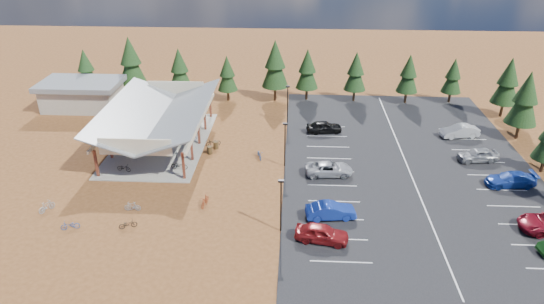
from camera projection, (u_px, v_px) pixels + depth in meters
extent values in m
plane|color=#5C3418|center=(237.00, 174.00, 51.78)|extent=(140.00, 140.00, 0.00)
cube|color=black|center=(407.00, 165.00, 53.58)|extent=(27.00, 44.00, 0.04)
cube|color=gray|center=(162.00, 143.00, 58.47)|extent=(10.60, 18.60, 0.10)
cube|color=#5B241A|center=(96.00, 163.00, 50.50)|extent=(0.25, 0.25, 3.00)
cube|color=#5B241A|center=(110.00, 146.00, 54.24)|extent=(0.25, 0.25, 3.00)
cube|color=#5B241A|center=(123.00, 130.00, 57.99)|extent=(0.25, 0.25, 3.00)
cube|color=#5B241A|center=(133.00, 117.00, 61.73)|extent=(0.25, 0.25, 3.00)
cube|color=#5B241A|center=(143.00, 105.00, 65.48)|extent=(0.25, 0.25, 3.00)
cube|color=#5B241A|center=(183.00, 165.00, 50.07)|extent=(0.25, 0.25, 3.00)
cube|color=#5B241A|center=(192.00, 148.00, 53.81)|extent=(0.25, 0.25, 3.00)
cube|color=#5B241A|center=(199.00, 132.00, 57.56)|extent=(0.25, 0.25, 3.00)
cube|color=#5B241A|center=(205.00, 118.00, 61.30)|extent=(0.25, 0.25, 3.00)
cube|color=#5B241A|center=(210.00, 106.00, 65.05)|extent=(0.25, 0.25, 3.00)
cube|color=beige|center=(117.00, 119.00, 57.33)|extent=(0.22, 18.00, 0.35)
cube|color=beige|center=(201.00, 120.00, 56.86)|extent=(0.22, 18.00, 0.35)
cube|color=slate|center=(134.00, 112.00, 56.83)|extent=(5.85, 19.40, 2.13)
cube|color=slate|center=(183.00, 113.00, 56.56)|extent=(5.85, 19.40, 2.13)
cube|color=beige|center=(135.00, 147.00, 48.71)|extent=(7.50, 0.15, 1.80)
cube|color=beige|center=(176.00, 88.00, 64.76)|extent=(7.50, 0.15, 1.80)
cube|color=#ADA593|center=(83.00, 97.00, 68.24)|extent=(10.00, 6.00, 3.20)
cube|color=slate|center=(80.00, 84.00, 67.36)|extent=(11.00, 7.00, 0.70)
cylinder|color=black|center=(281.00, 207.00, 41.51)|extent=(0.14, 0.14, 5.00)
cube|color=black|center=(281.00, 181.00, 40.36)|extent=(0.50, 0.25, 0.18)
cylinder|color=black|center=(285.00, 146.00, 52.21)|extent=(0.14, 0.14, 5.00)
cube|color=black|center=(285.00, 124.00, 51.06)|extent=(0.50, 0.25, 0.18)
cylinder|color=black|center=(288.00, 105.00, 62.91)|extent=(0.14, 0.14, 5.00)
cube|color=black|center=(288.00, 86.00, 61.76)|extent=(0.50, 0.25, 0.18)
cylinder|color=#423017|center=(210.00, 150.00, 55.84)|extent=(0.60, 0.60, 0.90)
cylinder|color=#423017|center=(216.00, 145.00, 56.99)|extent=(0.60, 0.60, 0.90)
cylinder|color=#382314|center=(90.00, 91.00, 72.71)|extent=(0.36, 0.36, 1.76)
cone|color=black|center=(86.00, 71.00, 71.36)|extent=(3.09, 3.09, 4.22)
cone|color=black|center=(84.00, 60.00, 70.57)|extent=(2.39, 2.39, 3.16)
cylinder|color=#382314|center=(135.00, 89.00, 72.55)|extent=(0.36, 0.36, 2.21)
cone|color=black|center=(131.00, 65.00, 70.86)|extent=(3.89, 3.89, 5.30)
cone|color=black|center=(129.00, 50.00, 69.87)|extent=(3.00, 3.00, 3.97)
cylinder|color=#382314|center=(182.00, 93.00, 71.50)|extent=(0.36, 0.36, 1.87)
cone|color=black|center=(180.00, 73.00, 70.07)|extent=(3.30, 3.30, 4.50)
cone|color=black|center=(179.00, 60.00, 69.22)|extent=(2.55, 2.55, 3.37)
cylinder|color=#382314|center=(228.00, 95.00, 71.18)|extent=(0.36, 0.36, 1.64)
cone|color=black|center=(227.00, 77.00, 69.92)|extent=(2.89, 2.89, 3.94)
cone|color=black|center=(227.00, 66.00, 69.18)|extent=(2.23, 2.23, 2.96)
cylinder|color=#382314|center=(275.00, 93.00, 71.13)|extent=(0.36, 0.36, 2.19)
cone|color=black|center=(275.00, 69.00, 69.46)|extent=(3.85, 3.85, 5.25)
cone|color=black|center=(275.00, 54.00, 68.47)|extent=(2.97, 2.97, 3.94)
cylinder|color=#382314|center=(306.00, 94.00, 71.44)|extent=(0.36, 0.36, 1.85)
cone|color=black|center=(307.00, 73.00, 70.02)|extent=(3.26, 3.26, 4.45)
cone|color=black|center=(308.00, 60.00, 69.18)|extent=(2.52, 2.52, 3.34)
cylinder|color=#382314|center=(354.00, 95.00, 70.92)|extent=(0.36, 0.36, 1.80)
cone|color=black|center=(355.00, 75.00, 69.54)|extent=(3.16, 3.16, 4.31)
cone|color=black|center=(356.00, 63.00, 68.73)|extent=(2.44, 2.44, 3.24)
cylinder|color=#382314|center=(405.00, 97.00, 70.29)|extent=(0.36, 0.36, 1.76)
cone|color=black|center=(408.00, 77.00, 68.94)|extent=(3.09, 3.09, 4.21)
cone|color=black|center=(410.00, 65.00, 68.15)|extent=(2.39, 2.39, 3.16)
cylinder|color=#382314|center=(449.00, 97.00, 70.48)|extent=(0.36, 0.36, 1.61)
cone|color=black|center=(453.00, 79.00, 69.25)|extent=(2.84, 2.84, 3.87)
cone|color=black|center=(454.00, 68.00, 68.52)|extent=(2.19, 2.19, 2.90)
cylinder|color=#382314|center=(543.00, 165.00, 51.83)|extent=(0.36, 0.36, 1.63)
cylinder|color=#382314|center=(517.00, 131.00, 59.20)|extent=(0.36, 0.36, 2.10)
cone|color=black|center=(524.00, 103.00, 57.60)|extent=(3.70, 3.70, 5.04)
cone|color=black|center=(529.00, 87.00, 56.65)|extent=(2.86, 2.86, 3.78)
cylinder|color=#382314|center=(502.00, 109.00, 65.62)|extent=(0.36, 0.36, 2.00)
cone|color=black|center=(507.00, 85.00, 64.09)|extent=(3.52, 3.52, 4.80)
cone|color=black|center=(510.00, 71.00, 63.19)|extent=(2.72, 2.72, 3.60)
imported|color=black|center=(124.00, 168.00, 51.88)|extent=(1.67, 0.88, 0.83)
imported|color=#989AA0|center=(128.00, 149.00, 55.65)|extent=(1.79, 0.62, 1.06)
imported|color=#131490|center=(145.00, 127.00, 61.26)|extent=(1.96, 0.97, 0.99)
imported|color=maroon|center=(159.00, 125.00, 61.99)|extent=(1.66, 0.55, 0.98)
imported|color=black|center=(179.00, 165.00, 52.26)|extent=(1.84, 0.72, 0.95)
imported|color=gray|center=(169.00, 143.00, 57.22)|extent=(1.73, 0.83, 1.00)
imported|color=navy|center=(190.00, 137.00, 58.70)|extent=(1.75, 0.85, 0.88)
imported|color=maroon|center=(178.00, 124.00, 62.31)|extent=(1.49, 0.44, 0.89)
imported|color=#919499|center=(47.00, 206.00, 45.18)|extent=(1.25, 1.75, 1.04)
imported|color=navy|center=(70.00, 225.00, 42.64)|extent=(1.72, 1.03, 0.85)
imported|color=maroon|center=(205.00, 201.00, 45.99)|extent=(0.85, 1.86, 1.08)
imported|color=black|center=(128.00, 224.00, 42.81)|extent=(1.68, 1.11, 0.83)
imported|color=#999AA0|center=(132.00, 206.00, 45.27)|extent=(1.57, 0.49, 0.93)
imported|color=#244990|center=(259.00, 154.00, 54.78)|extent=(1.11, 1.93, 0.96)
imported|color=black|center=(213.00, 142.00, 57.60)|extent=(1.88, 1.28, 0.93)
imported|color=maroon|center=(322.00, 233.00, 40.95)|extent=(4.80, 2.61, 1.55)
imported|color=navy|center=(331.00, 211.00, 44.02)|extent=(4.72, 2.16, 1.50)
imported|color=#9A9BA1|center=(329.00, 169.00, 51.24)|extent=(5.22, 2.76, 1.40)
imported|color=black|center=(324.00, 127.00, 60.95)|extent=(4.65, 2.48, 1.51)
imported|color=#1B3CA0|center=(511.00, 179.00, 49.17)|extent=(5.17, 2.48, 1.45)
imported|color=gray|center=(478.00, 155.00, 53.98)|extent=(4.68, 2.43, 1.52)
imported|color=#B5B5B5|center=(460.00, 131.00, 59.69)|extent=(4.89, 2.45, 1.54)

